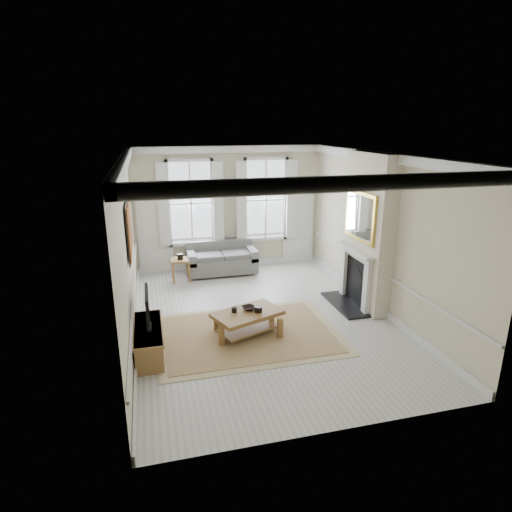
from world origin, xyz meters
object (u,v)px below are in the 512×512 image
object	(u,v)px
sofa	(221,260)
coffee_table	(248,316)
side_table	(180,263)
tv_stand	(149,341)

from	to	relation	value
sofa	coffee_table	size ratio (longest dim) A/B	1.26
side_table	coffee_table	xyz separation A→B (m)	(0.99, -3.39, -0.08)
sofa	tv_stand	xyz separation A→B (m)	(-2.02, -4.00, -0.10)
coffee_table	tv_stand	distance (m)	1.89
side_table	coffee_table	size ratio (longest dim) A/B	0.40
coffee_table	tv_stand	bearing A→B (deg)	167.20
tv_stand	coffee_table	bearing A→B (deg)	8.06
sofa	side_table	bearing A→B (deg)	-163.14
tv_stand	sofa	bearing A→B (deg)	63.28
side_table	sofa	bearing A→B (deg)	16.86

